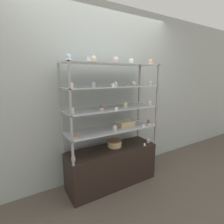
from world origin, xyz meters
TOP-DOWN VIEW (x-y plane):
  - ground_plane at (0.00, 0.00)m, footprint 20.00×20.00m
  - back_wall at (0.00, 0.36)m, footprint 8.00×0.05m
  - display_base at (0.00, 0.00)m, footprint 1.31×0.42m
  - display_riser_lower at (0.00, 0.00)m, footprint 1.31×0.42m
  - display_riser_middle at (0.00, 0.00)m, footprint 1.31×0.42m
  - display_riser_upper at (0.00, 0.00)m, footprint 1.31×0.42m
  - display_riser_top at (0.00, 0.00)m, footprint 1.31×0.42m
  - layer_cake_centerpiece at (0.06, 0.03)m, footprint 0.21×0.21m
  - sheet_cake_frosted at (0.24, 0.02)m, footprint 0.25×0.17m
  - cupcake_0 at (-0.60, -0.09)m, footprint 0.05×0.05m
  - cupcake_1 at (0.59, -0.11)m, footprint 0.05×0.05m
  - price_tag_0 at (0.45, -0.19)m, footprint 0.04×0.00m
  - cupcake_2 at (-0.58, -0.11)m, footprint 0.06×0.06m
  - cupcake_3 at (-0.01, -0.09)m, footprint 0.06×0.06m
  - cupcake_4 at (0.58, -0.11)m, footprint 0.06×0.06m
  - price_tag_1 at (0.41, -0.19)m, footprint 0.04×0.00m
  - cupcake_5 at (-0.59, -0.07)m, footprint 0.06×0.06m
  - cupcake_6 at (-0.19, -0.06)m, footprint 0.06×0.06m
  - cupcake_7 at (0.20, -0.04)m, footprint 0.06×0.06m
  - cupcake_8 at (0.59, -0.10)m, footprint 0.06×0.06m
  - price_tag_2 at (-0.05, -0.19)m, footprint 0.04×0.00m
  - cupcake_9 at (-0.59, -0.09)m, footprint 0.05×0.05m
  - cupcake_10 at (-0.29, -0.04)m, footprint 0.05×0.05m
  - cupcake_11 at (-0.01, -0.10)m, footprint 0.05×0.05m
  - cupcake_12 at (0.31, -0.08)m, footprint 0.05×0.05m
  - cupcake_13 at (0.60, -0.08)m, footprint 0.05×0.05m
  - price_tag_3 at (-0.10, -0.19)m, footprint 0.04×0.00m
  - cupcake_14 at (-0.60, -0.07)m, footprint 0.06×0.06m
  - cupcake_15 at (-0.29, -0.05)m, footprint 0.06×0.06m
  - cupcake_16 at (0.00, -0.09)m, footprint 0.06×0.06m
  - cupcake_17 at (0.29, -0.03)m, footprint 0.06×0.06m
  - cupcake_18 at (0.60, -0.08)m, footprint 0.06×0.06m
  - price_tag_4 at (-0.42, -0.19)m, footprint 0.04×0.00m
  - donut_glazed at (-0.28, 0.03)m, footprint 0.13×0.13m

SIDE VIEW (x-z plane):
  - ground_plane at x=0.00m, z-range 0.00..0.00m
  - display_base at x=0.00m, z-range 0.00..0.56m
  - price_tag_0 at x=0.45m, z-range 0.56..0.60m
  - cupcake_0 at x=-0.60m, z-range 0.56..0.62m
  - cupcake_1 at x=0.59m, z-range 0.56..0.62m
  - layer_cake_centerpiece at x=0.06m, z-range 0.56..0.66m
  - display_riser_lower at x=0.00m, z-range 0.68..0.98m
  - price_tag_1 at x=0.41m, z-range 0.85..0.89m
  - sheet_cake_frosted at x=0.24m, z-range 0.85..0.91m
  - cupcake_2 at x=-0.58m, z-range 0.85..0.92m
  - cupcake_3 at x=-0.01m, z-range 0.85..0.92m
  - cupcake_4 at x=0.58m, z-range 0.85..0.92m
  - display_riser_middle at x=0.00m, z-range 0.98..1.27m
  - price_tag_2 at x=-0.05m, z-range 1.14..1.19m
  - cupcake_5 at x=-0.59m, z-range 1.14..1.21m
  - cupcake_6 at x=-0.19m, z-range 1.14..1.21m
  - cupcake_7 at x=0.20m, z-range 1.14..1.21m
  - cupcake_8 at x=0.59m, z-range 1.14..1.21m
  - back_wall at x=0.00m, z-range 0.00..2.60m
  - display_riser_upper at x=0.00m, z-range 1.27..1.56m
  - price_tag_3 at x=-0.10m, z-range 1.43..1.48m
  - cupcake_9 at x=-0.59m, z-range 1.43..1.50m
  - cupcake_10 at x=-0.29m, z-range 1.43..1.50m
  - cupcake_11 at x=-0.01m, z-range 1.43..1.50m
  - cupcake_12 at x=0.31m, z-range 1.43..1.50m
  - cupcake_13 at x=0.60m, z-range 1.43..1.50m
  - display_riser_top at x=0.00m, z-range 1.56..1.85m
  - donut_glazed at x=-0.28m, z-range 1.73..1.76m
  - price_tag_4 at x=-0.42m, z-range 1.73..1.77m
  - cupcake_14 at x=-0.60m, z-range 1.72..1.80m
  - cupcake_15 at x=-0.29m, z-range 1.72..1.80m
  - cupcake_16 at x=0.00m, z-range 1.72..1.80m
  - cupcake_17 at x=0.29m, z-range 1.72..1.80m
  - cupcake_18 at x=0.60m, z-range 1.72..1.80m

